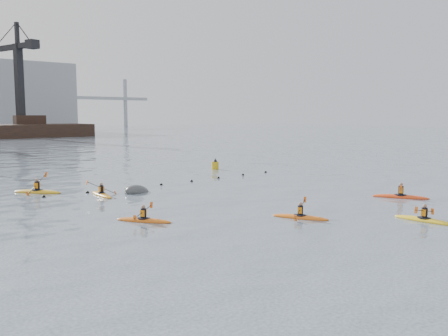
% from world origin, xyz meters
% --- Properties ---
extents(ground, '(400.00, 400.00, 0.00)m').
position_xyz_m(ground, '(0.00, 0.00, 0.00)').
color(ground, '#3E475B').
rests_on(ground, ground).
extents(float_line, '(33.24, 0.73, 0.24)m').
position_xyz_m(float_line, '(-0.50, 22.53, 0.03)').
color(float_line, black).
rests_on(float_line, ground).
extents(kayaker_0, '(1.95, 3.02, 1.13)m').
position_xyz_m(kayaker_0, '(3.29, 7.34, 0.09)').
color(kayaker_0, orange).
rests_on(kayaker_0, ground).
extents(kayaker_1, '(2.18, 3.25, 1.03)m').
position_xyz_m(kayaker_1, '(7.70, 2.75, 0.10)').
color(kayaker_1, yellow).
rests_on(kayaker_1, ground).
extents(kayaker_2, '(2.26, 2.90, 0.99)m').
position_xyz_m(kayaker_2, '(-3.53, 12.03, 0.09)').
color(kayaker_2, '#CF5F13').
rests_on(kayaker_2, ground).
extents(kayaker_3, '(2.19, 3.16, 1.26)m').
position_xyz_m(kayaker_3, '(-1.70, 20.80, 0.10)').
color(kayaker_3, orange).
rests_on(kayaker_3, ground).
extents(kayaker_4, '(2.40, 3.48, 1.15)m').
position_xyz_m(kayaker_4, '(13.17, 7.22, 0.11)').
color(kayaker_4, '#E44215').
rests_on(kayaker_4, ground).
extents(kayaker_5, '(2.87, 3.27, 1.46)m').
position_xyz_m(kayaker_5, '(-4.69, 24.78, 0.11)').
color(kayaker_5, gold).
rests_on(kayaker_5, ground).
extents(mooring_buoy, '(2.57, 1.87, 1.49)m').
position_xyz_m(mooring_buoy, '(0.84, 20.43, 0.00)').
color(mooring_buoy, '#3F4245').
rests_on(mooring_buoy, ground).
extents(nav_buoy, '(0.71, 0.71, 1.29)m').
position_xyz_m(nav_buoy, '(14.00, 27.94, 0.39)').
color(nav_buoy, gold).
rests_on(nav_buoy, ground).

